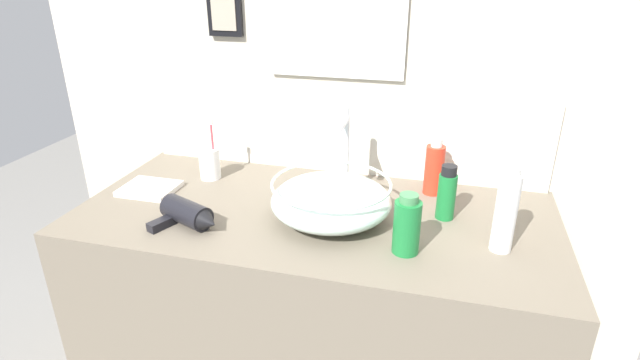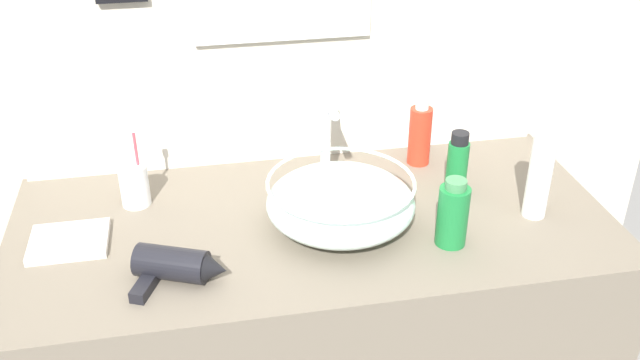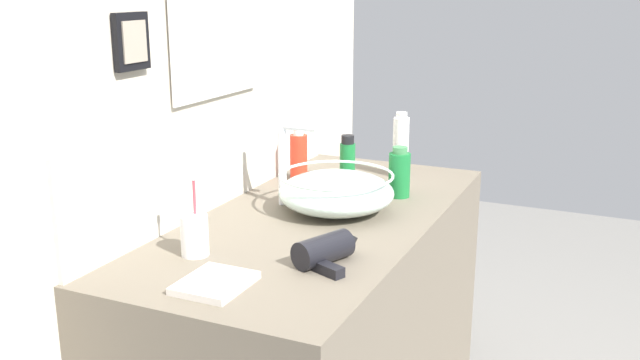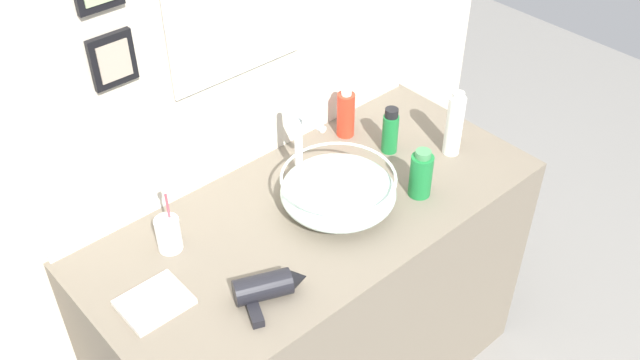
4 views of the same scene
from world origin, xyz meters
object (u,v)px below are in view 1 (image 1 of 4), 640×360
at_px(toothbrush_cup, 210,163).
at_px(soap_dispenser, 506,212).
at_px(faucet, 344,146).
at_px(lotion_bottle, 434,169).
at_px(spray_bottle, 447,194).
at_px(hair_drier, 189,215).
at_px(glass_bowl_sink, 331,200).
at_px(hand_towel, 150,188).
at_px(shampoo_bottle, 407,226).

bearing_deg(toothbrush_cup, soap_dispenser, -13.88).
distance_m(faucet, lotion_bottle, 0.29).
height_order(faucet, spray_bottle, faucet).
bearing_deg(toothbrush_cup, hair_drier, -73.85).
bearing_deg(lotion_bottle, spray_bottle, -74.76).
xyz_separation_m(hair_drier, lotion_bottle, (0.62, 0.38, 0.05)).
relative_size(faucet, toothbrush_cup, 1.37).
bearing_deg(toothbrush_cup, faucet, -2.08).
bearing_deg(spray_bottle, lotion_bottle, 105.24).
distance_m(hair_drier, toothbrush_cup, 0.32).
height_order(glass_bowl_sink, lotion_bottle, lotion_bottle).
xyz_separation_m(glass_bowl_sink, hand_towel, (-0.59, 0.04, -0.05)).
bearing_deg(hair_drier, hand_towel, 143.27).
height_order(faucet, toothbrush_cup, faucet).
bearing_deg(faucet, lotion_bottle, 18.42).
bearing_deg(spray_bottle, glass_bowl_sink, -163.54).
xyz_separation_m(faucet, lotion_bottle, (0.26, 0.09, -0.08)).
bearing_deg(shampoo_bottle, glass_bowl_sink, 151.73).
distance_m(lotion_bottle, hand_towel, 0.88).
distance_m(soap_dispenser, hand_towel, 1.04).
relative_size(glass_bowl_sink, shampoo_bottle, 2.12).
height_order(hair_drier, hand_towel, hair_drier).
bearing_deg(toothbrush_cup, lotion_bottle, 5.66).
distance_m(toothbrush_cup, soap_dispenser, 0.92).
distance_m(soap_dispenser, shampoo_bottle, 0.24).
height_order(glass_bowl_sink, shampoo_bottle, shampoo_bottle).
bearing_deg(lotion_bottle, hand_towel, -166.09).
distance_m(glass_bowl_sink, soap_dispenser, 0.45).
bearing_deg(faucet, shampoo_bottle, -51.86).
bearing_deg(soap_dispenser, spray_bottle, 136.03).
relative_size(glass_bowl_sink, hand_towel, 2.02).
relative_size(glass_bowl_sink, lotion_bottle, 1.86).
bearing_deg(glass_bowl_sink, hair_drier, -159.53).
xyz_separation_m(soap_dispenser, shampoo_bottle, (-0.23, -0.07, -0.03)).
height_order(hair_drier, soap_dispenser, soap_dispenser).
xyz_separation_m(glass_bowl_sink, faucet, (-0.00, 0.16, 0.10)).
distance_m(spray_bottle, hand_towel, 0.90).
relative_size(faucet, lotion_bottle, 1.56).
height_order(faucet, shampoo_bottle, faucet).
bearing_deg(hair_drier, toothbrush_cup, 106.15).
relative_size(toothbrush_cup, soap_dispenser, 0.92).
xyz_separation_m(glass_bowl_sink, lotion_bottle, (0.26, 0.25, 0.02)).
xyz_separation_m(glass_bowl_sink, soap_dispenser, (0.44, -0.05, 0.05)).
relative_size(toothbrush_cup, lotion_bottle, 1.14).
distance_m(spray_bottle, soap_dispenser, 0.20).
distance_m(toothbrush_cup, hand_towel, 0.20).
distance_m(faucet, hand_towel, 0.62).
bearing_deg(hair_drier, glass_bowl_sink, 20.47).
height_order(soap_dispenser, shampoo_bottle, soap_dispenser).
xyz_separation_m(faucet, shampoo_bottle, (0.22, -0.28, -0.09)).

